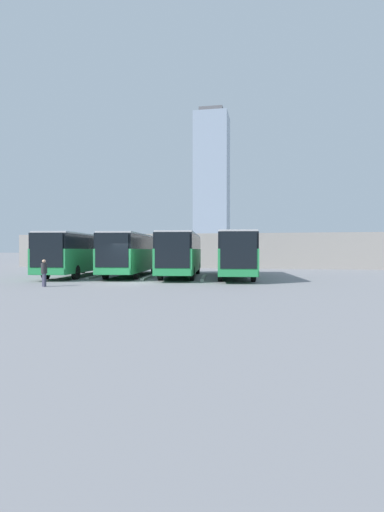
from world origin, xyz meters
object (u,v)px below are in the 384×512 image
(bus_2, at_px, (132,253))
(bus_0, at_px, (234,253))
(bus_3, at_px, (80,253))
(bus_1, at_px, (181,253))
(pedestrian, at_px, (44,272))

(bus_2, bearing_deg, bus_0, 169.85)
(bus_0, height_order, bus_3, same)
(bus_1, distance_m, pedestrian, 11.38)
(bus_3, bearing_deg, pedestrian, 97.72)
(bus_1, bearing_deg, bus_3, -3.07)
(bus_2, bearing_deg, pedestrian, 73.34)
(bus_3, height_order, pedestrian, bus_3)
(bus_1, relative_size, pedestrian, 8.25)
(bus_0, bearing_deg, bus_3, -4.95)
(bus_0, distance_m, bus_3, 12.35)
(pedestrian, bearing_deg, bus_2, -59.18)
(bus_3, distance_m, pedestrian, 9.53)
(bus_1, height_order, bus_2, same)
(bus_1, bearing_deg, bus_2, -11.57)
(pedestrian, bearing_deg, bus_1, -80.44)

